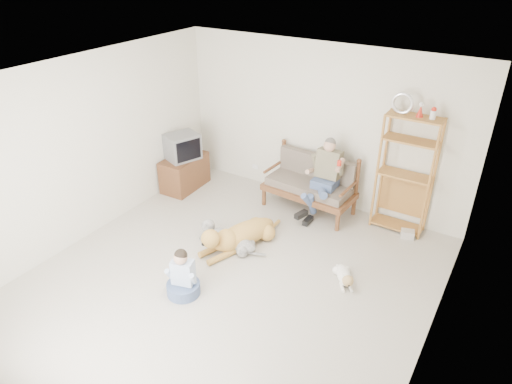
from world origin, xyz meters
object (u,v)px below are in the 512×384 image
Objects in this scene: tv_stand at (184,172)px; loveseat at (311,182)px; golden_retriever at (238,236)px; etagere at (405,174)px.

loveseat is at bearing 10.99° from tv_stand.
golden_retriever is at bearing -100.74° from loveseat.
tv_stand is at bearing -169.31° from etagere.
loveseat is at bearing -173.28° from etagere.
etagere is 1.43× the size of golden_retriever.
etagere is at bearing 10.35° from loveseat.
etagere is (1.45, 0.17, 0.47)m from loveseat.
loveseat is 1.53m from etagere.
tv_stand is 0.60× the size of golden_retriever.
loveseat reaches higher than golden_retriever.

